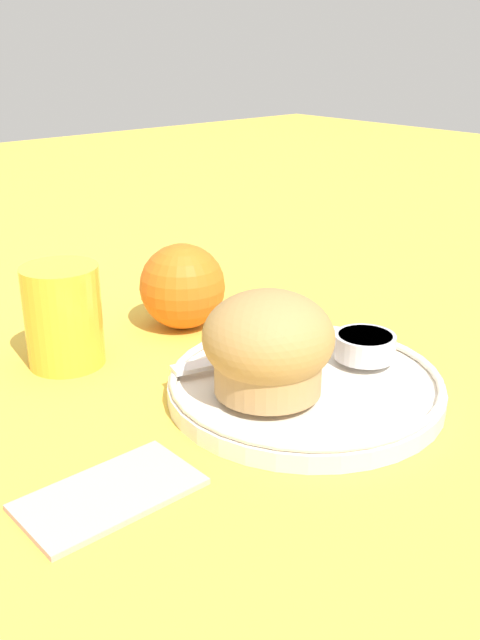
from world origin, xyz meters
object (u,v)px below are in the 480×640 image
(orange_fruit, at_px, (186,285))
(juice_glass, at_px, (63,316))
(muffin, at_px, (272,347))
(butter_knife, at_px, (267,352))

(orange_fruit, xyz_separation_m, juice_glass, (-0.13, -0.00, 0.00))
(muffin, relative_size, orange_fruit, 1.17)
(orange_fruit, bearing_deg, muffin, -108.48)
(muffin, bearing_deg, butter_knife, 49.50)
(orange_fruit, bearing_deg, juice_glass, -179.51)
(juice_glass, bearing_deg, muffin, -69.30)
(butter_knife, distance_m, juice_glass, 0.17)
(muffin, height_order, butter_knife, muffin)
(muffin, relative_size, juice_glass, 1.10)
(muffin, xyz_separation_m, orange_fruit, (0.06, 0.18, -0.02))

